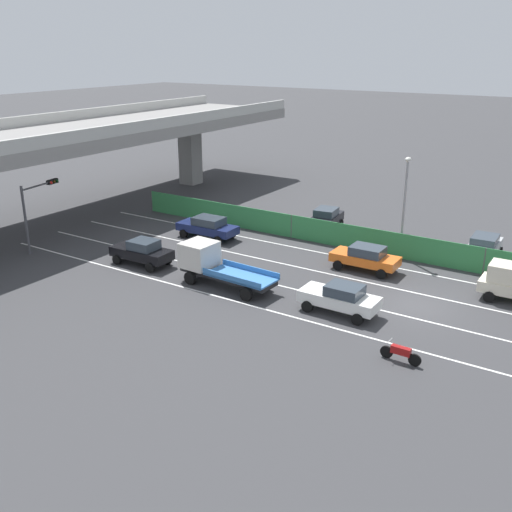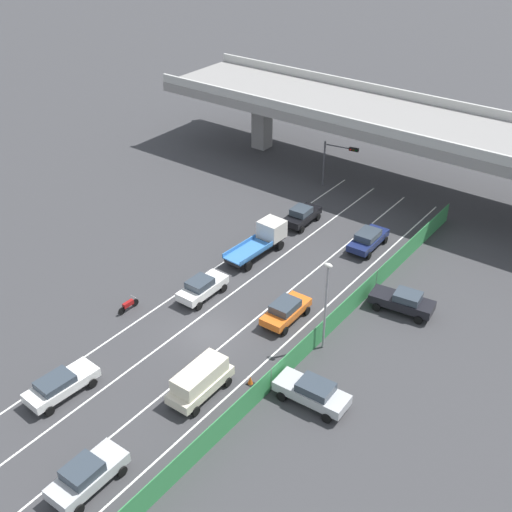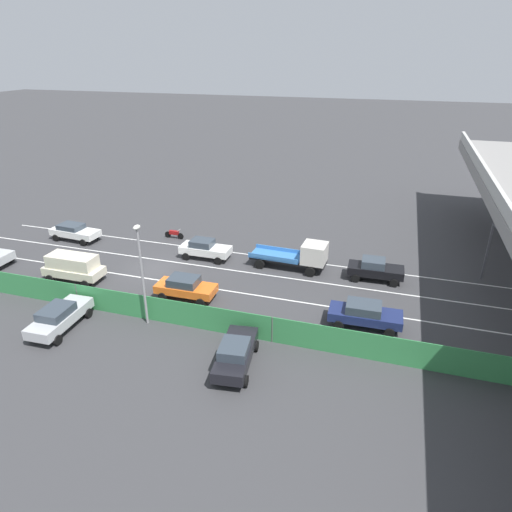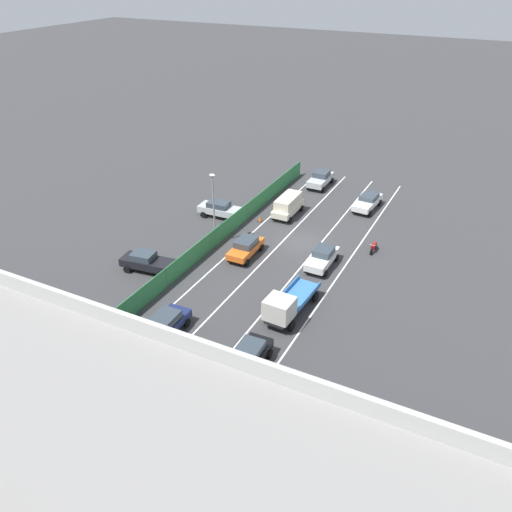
{
  "view_description": "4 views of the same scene",
  "coord_description": "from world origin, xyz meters",
  "px_view_note": "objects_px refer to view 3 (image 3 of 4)",
  "views": [
    {
      "loc": [
        -30.14,
        -8.85,
        13.73
      ],
      "look_at": [
        -2.34,
        9.12,
        1.85
      ],
      "focal_mm": 41.41,
      "sensor_mm": 36.0,
      "label": 1
    },
    {
      "loc": [
        24.29,
        -26.78,
        28.92
      ],
      "look_at": [
        -1.9,
        8.21,
        1.65
      ],
      "focal_mm": 45.39,
      "sensor_mm": 36.0,
      "label": 2
    },
    {
      "loc": [
        29.24,
        17.9,
        16.31
      ],
      "look_at": [
        0.15,
        8.79,
        2.42
      ],
      "focal_mm": 31.73,
      "sensor_mm": 36.0,
      "label": 3
    },
    {
      "loc": [
        -15.62,
        40.23,
        23.6
      ],
      "look_at": [
        0.78,
        7.93,
        2.46
      ],
      "focal_mm": 36.43,
      "sensor_mm": 36.0,
      "label": 4
    }
  ],
  "objects_px": {
    "parked_wagon_silver": "(59,316)",
    "car_van_cream": "(73,266)",
    "car_taxi_orange": "(185,287)",
    "flatbed_truck_blue": "(302,256)",
    "car_sedan_navy": "(365,314)",
    "street_lamp": "(141,266)",
    "car_sedan_black": "(375,269)",
    "car_hatchback_white": "(205,248)",
    "car_sedan_white": "(74,231)",
    "traffic_light": "(496,244)",
    "motorcycle": "(174,234)",
    "parked_sedan_dark": "(236,353)",
    "traffic_cone": "(88,293)"
  },
  "relations": [
    {
      "from": "parked_wagon_silver",
      "to": "car_van_cream",
      "type": "bearing_deg",
      "value": -149.5
    },
    {
      "from": "car_taxi_orange",
      "to": "flatbed_truck_blue",
      "type": "bearing_deg",
      "value": 135.25
    },
    {
      "from": "car_sedan_navy",
      "to": "street_lamp",
      "type": "relative_size",
      "value": 0.68
    },
    {
      "from": "street_lamp",
      "to": "car_sedan_black",
      "type": "bearing_deg",
      "value": 128.14
    },
    {
      "from": "street_lamp",
      "to": "car_hatchback_white",
      "type": "bearing_deg",
      "value": -177.62
    },
    {
      "from": "car_sedan_white",
      "to": "parked_wagon_silver",
      "type": "bearing_deg",
      "value": 34.28
    },
    {
      "from": "parked_wagon_silver",
      "to": "traffic_light",
      "type": "relative_size",
      "value": 0.99
    },
    {
      "from": "car_hatchback_white",
      "to": "street_lamp",
      "type": "height_order",
      "value": "street_lamp"
    },
    {
      "from": "traffic_light",
      "to": "car_hatchback_white",
      "type": "bearing_deg",
      "value": -85.71
    },
    {
      "from": "car_sedan_white",
      "to": "car_sedan_black",
      "type": "relative_size",
      "value": 1.12
    },
    {
      "from": "car_van_cream",
      "to": "motorcycle",
      "type": "xyz_separation_m",
      "value": [
        -10.09,
        3.44,
        -0.74
      ]
    },
    {
      "from": "car_sedan_white",
      "to": "parked_wagon_silver",
      "type": "height_order",
      "value": "parked_wagon_silver"
    },
    {
      "from": "car_sedan_white",
      "to": "street_lamp",
      "type": "height_order",
      "value": "street_lamp"
    },
    {
      "from": "car_taxi_orange",
      "to": "flatbed_truck_blue",
      "type": "xyz_separation_m",
      "value": [
        -7.03,
        6.97,
        0.34
      ]
    },
    {
      "from": "parked_wagon_silver",
      "to": "street_lamp",
      "type": "xyz_separation_m",
      "value": [
        -2.27,
        4.93,
        3.26
      ]
    },
    {
      "from": "car_taxi_orange",
      "to": "traffic_light",
      "type": "bearing_deg",
      "value": 111.89
    },
    {
      "from": "traffic_light",
      "to": "car_taxi_orange",
      "type": "bearing_deg",
      "value": -68.11
    },
    {
      "from": "car_van_cream",
      "to": "traffic_light",
      "type": "xyz_separation_m",
      "value": [
        -8.49,
        30.46,
        2.27
      ]
    },
    {
      "from": "car_sedan_white",
      "to": "car_sedan_navy",
      "type": "relative_size",
      "value": 1.02
    },
    {
      "from": "parked_wagon_silver",
      "to": "parked_sedan_dark",
      "type": "bearing_deg",
      "value": 88.81
    },
    {
      "from": "car_sedan_navy",
      "to": "parked_sedan_dark",
      "type": "xyz_separation_m",
      "value": [
        6.43,
        -6.51,
        0.02
      ]
    },
    {
      "from": "parked_sedan_dark",
      "to": "flatbed_truck_blue",
      "type": "bearing_deg",
      "value": 176.21
    },
    {
      "from": "traffic_light",
      "to": "parked_sedan_dark",
      "type": "bearing_deg",
      "value": -45.38
    },
    {
      "from": "car_sedan_navy",
      "to": "car_hatchback_white",
      "type": "bearing_deg",
      "value": -115.36
    },
    {
      "from": "car_sedan_navy",
      "to": "parked_wagon_silver",
      "type": "xyz_separation_m",
      "value": [
        6.18,
        -18.49,
        0.02
      ]
    },
    {
      "from": "traffic_light",
      "to": "car_sedan_white",
      "type": "bearing_deg",
      "value": -87.5
    },
    {
      "from": "car_hatchback_white",
      "to": "motorcycle",
      "type": "relative_size",
      "value": 2.21
    },
    {
      "from": "car_sedan_white",
      "to": "flatbed_truck_blue",
      "type": "xyz_separation_m",
      "value": [
        -0.14,
        21.68,
        0.37
      ]
    },
    {
      "from": "parked_sedan_dark",
      "to": "street_lamp",
      "type": "bearing_deg",
      "value": -109.64
    },
    {
      "from": "car_sedan_white",
      "to": "traffic_cone",
      "type": "bearing_deg",
      "value": 41.56
    },
    {
      "from": "car_sedan_black",
      "to": "street_lamp",
      "type": "xyz_separation_m",
      "value": [
        10.79,
        -13.74,
        3.26
      ]
    },
    {
      "from": "street_lamp",
      "to": "traffic_cone",
      "type": "relative_size",
      "value": 11.06
    },
    {
      "from": "car_hatchback_white",
      "to": "car_sedan_white",
      "type": "bearing_deg",
      "value": -90.52
    },
    {
      "from": "car_taxi_orange",
      "to": "car_hatchback_white",
      "type": "bearing_deg",
      "value": -168.24
    },
    {
      "from": "motorcycle",
      "to": "car_taxi_orange",
      "type": "bearing_deg",
      "value": 30.84
    },
    {
      "from": "motorcycle",
      "to": "street_lamp",
      "type": "xyz_separation_m",
      "value": [
        13.82,
        5.02,
        3.72
      ]
    },
    {
      "from": "motorcycle",
      "to": "traffic_light",
      "type": "xyz_separation_m",
      "value": [
        1.59,
        27.02,
        3.01
      ]
    },
    {
      "from": "flatbed_truck_blue",
      "to": "parked_wagon_silver",
      "type": "bearing_deg",
      "value": -44.53
    },
    {
      "from": "flatbed_truck_blue",
      "to": "traffic_cone",
      "type": "relative_size",
      "value": 10.19
    },
    {
      "from": "car_taxi_orange",
      "to": "flatbed_truck_blue",
      "type": "height_order",
      "value": "flatbed_truck_blue"
    },
    {
      "from": "parked_wagon_silver",
      "to": "traffic_cone",
      "type": "relative_size",
      "value": 7.69
    },
    {
      "from": "car_taxi_orange",
      "to": "traffic_light",
      "type": "xyz_separation_m",
      "value": [
        -8.45,
        21.03,
        2.56
      ]
    },
    {
      "from": "street_lamp",
      "to": "traffic_cone",
      "type": "distance_m",
      "value": 7.27
    },
    {
      "from": "car_sedan_white",
      "to": "car_sedan_black",
      "type": "xyz_separation_m",
      "value": [
        -0.12,
        27.48,
        0.05
      ]
    },
    {
      "from": "car_taxi_orange",
      "to": "motorcycle",
      "type": "relative_size",
      "value": 2.22
    },
    {
      "from": "car_sedan_white",
      "to": "flatbed_truck_blue",
      "type": "distance_m",
      "value": 21.68
    },
    {
      "from": "flatbed_truck_blue",
      "to": "parked_wagon_silver",
      "type": "height_order",
      "value": "flatbed_truck_blue"
    },
    {
      "from": "traffic_light",
      "to": "traffic_cone",
      "type": "bearing_deg",
      "value": -69.47
    },
    {
      "from": "motorcycle",
      "to": "traffic_cone",
      "type": "xyz_separation_m",
      "value": [
        12.03,
        -0.85,
        -0.17
      ]
    },
    {
      "from": "flatbed_truck_blue",
      "to": "parked_sedan_dark",
      "type": "xyz_separation_m",
      "value": [
        13.33,
        -0.88,
        -0.32
      ]
    }
  ]
}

